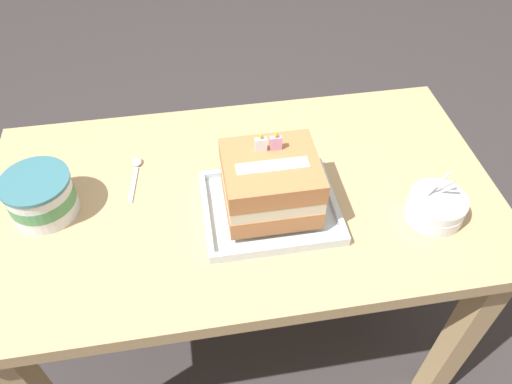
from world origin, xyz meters
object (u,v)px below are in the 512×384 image
object	(u,v)px
birthday_cake	(271,183)
serving_spoon_near_tray	(136,168)
foil_tray	(270,208)
bowl_stack	(436,207)
ice_cream_tub	(41,196)

from	to	relation	value
birthday_cake	serving_spoon_near_tray	world-z (taller)	birthday_cake
foil_tray	bowl_stack	distance (m)	0.35
foil_tray	bowl_stack	size ratio (longest dim) A/B	2.33
foil_tray	ice_cream_tub	distance (m)	0.48
foil_tray	birthday_cake	world-z (taller)	birthday_cake
foil_tray	birthday_cake	xyz separation A→B (m)	(0.00, 0.00, 0.08)
birthday_cake	serving_spoon_near_tray	xyz separation A→B (m)	(-0.29, 0.17, -0.08)
bowl_stack	ice_cream_tub	bearing A→B (deg)	169.81
bowl_stack	serving_spoon_near_tray	size ratio (longest dim) A/B	0.86
foil_tray	ice_cream_tub	xyz separation A→B (m)	(-0.48, 0.08, 0.04)
birthday_cake	bowl_stack	world-z (taller)	birthday_cake
foil_tray	serving_spoon_near_tray	bearing A→B (deg)	148.60
ice_cream_tub	birthday_cake	bearing A→B (deg)	-9.16
ice_cream_tub	serving_spoon_near_tray	distance (m)	0.22
birthday_cake	serving_spoon_near_tray	distance (m)	0.35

